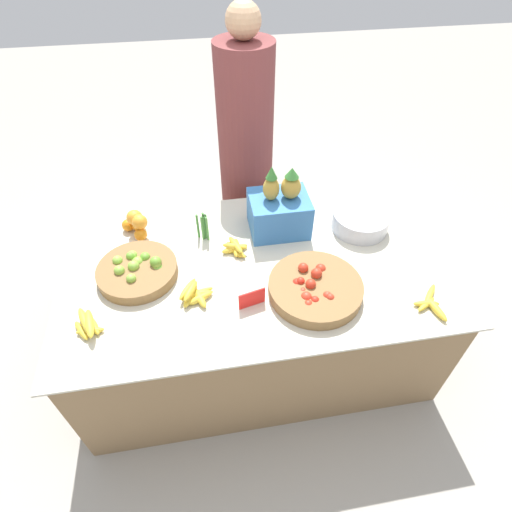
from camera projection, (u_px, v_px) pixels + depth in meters
The scene contains 14 objects.
ground_plane at pixel (256, 342), 2.41m from camera, with size 12.00×12.00×0.00m, color #A39E93.
market_table at pixel (256, 307), 2.17m from camera, with size 1.84×1.07×0.68m.
lime_bowl at pixel (138, 270), 1.86m from camera, with size 0.37×0.37×0.10m.
tomato_basket at pixel (315, 288), 1.78m from camera, with size 0.42×0.42×0.10m.
orange_pile at pixel (137, 224), 2.05m from camera, with size 0.15×0.15×0.14m.
metal_bowl at pixel (360, 221), 2.09m from camera, with size 0.29×0.29×0.09m.
price_sign at pixel (252, 299), 1.72m from camera, with size 0.12×0.03×0.09m.
produce_crate at pixel (279, 210), 2.03m from camera, with size 0.30×0.24×0.38m.
veg_bundle at pixel (204, 227), 2.02m from camera, with size 0.06×0.05×0.14m.
banana_bunch_back_center at pixel (431, 303), 1.74m from camera, with size 0.16×0.22×0.03m.
banana_bunch_front_center at pixel (88, 325), 1.64m from camera, with size 0.13×0.18×0.06m.
banana_bunch_middle_right at pixel (236, 248), 1.98m from camera, with size 0.14×0.15×0.06m.
banana_bunch_front_right at pixel (195, 294), 1.76m from camera, with size 0.16×0.17×0.06m.
vendor_person at pixel (246, 163), 2.45m from camera, with size 0.32×0.32×1.62m.
Camera 1 is at (-0.22, -1.34, 2.06)m, focal length 28.00 mm.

